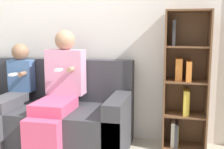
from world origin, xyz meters
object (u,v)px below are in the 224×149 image
Objects in this scene: child_seated at (9,96)px; bookshelf at (184,86)px; adult_seated at (58,90)px; couch at (45,118)px.

child_seated is 1.86m from bookshelf.
bookshelf is (1.26, 0.39, 0.01)m from adult_seated.
couch is 1.47× the size of adult_seated.
child_seated is at bearing -166.65° from bookshelf.
couch is 1.27× the size of bookshelf.
child_seated is at bearing -176.07° from adult_seated.
adult_seated is at bearing -26.50° from couch.
couch is 0.45m from child_seated.
adult_seated reaches higher than child_seated.
bookshelf is (1.47, 0.28, 0.36)m from couch.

